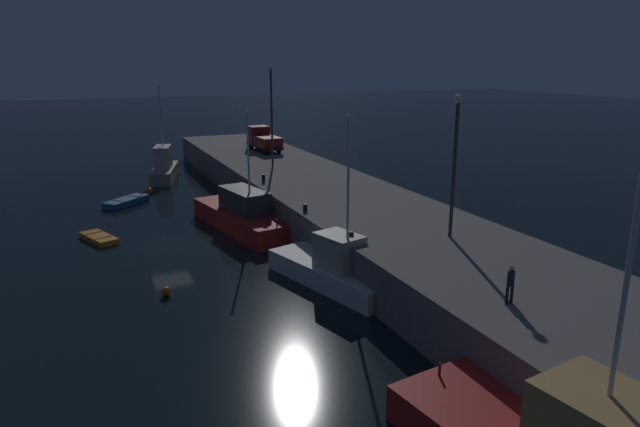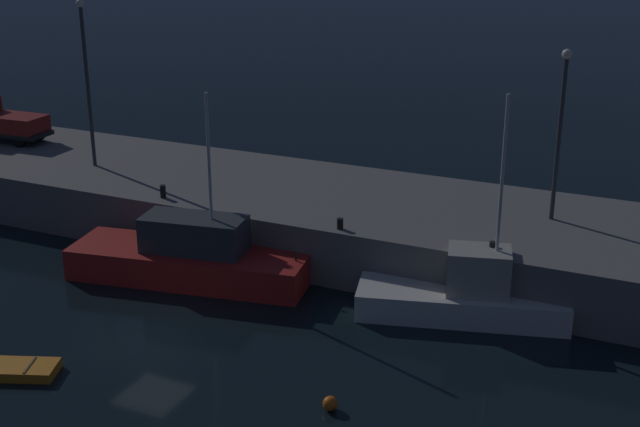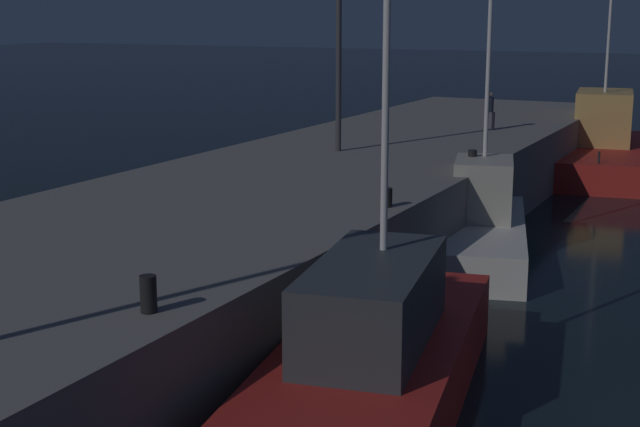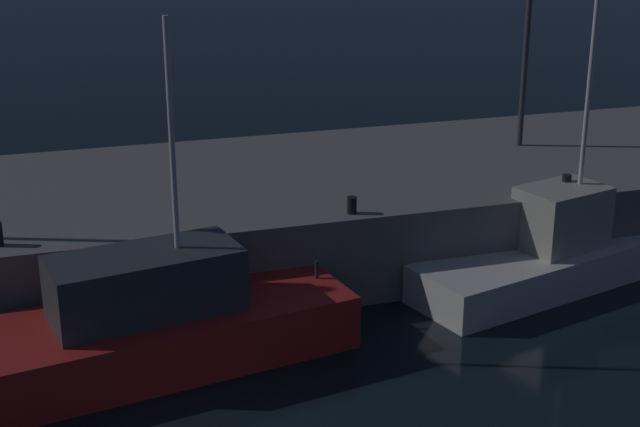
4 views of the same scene
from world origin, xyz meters
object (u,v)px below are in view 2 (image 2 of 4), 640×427
bollard_east (340,224)px  lamp_post_west (86,72)px  lamp_post_east (560,122)px  bollard_central (163,191)px  fishing_trawler_red (466,295)px  mooring_buoy_near (330,403)px  bollard_west (492,248)px  dinghy_orange_near (10,369)px  fishing_boat_white (191,257)px

bollard_east → lamp_post_west: bearing=168.2°
lamp_post_east → bollard_east: lamp_post_east is taller
bollard_central → lamp_post_west: bearing=155.2°
fishing_trawler_red → lamp_post_west: 23.47m
bollard_east → fishing_trawler_red: bearing=-7.3°
mooring_buoy_near → lamp_post_east: bearing=73.5°
bollard_west → bollard_east: (-6.78, 0.14, -0.04)m
lamp_post_west → bollard_west: (22.89, -3.51, -4.84)m
dinghy_orange_near → lamp_post_east: bearing=47.7°
mooring_buoy_near → bollard_central: size_ratio=0.82×
dinghy_orange_near → lamp_post_east: size_ratio=0.48×
bollard_central → dinghy_orange_near: bearing=-81.6°
lamp_post_west → fishing_trawler_red: bearing=-10.6°
mooring_buoy_near → bollard_east: size_ratio=1.05×
bollard_west → bollard_east: 6.79m
lamp_post_east → bollard_west: (-1.36, -5.35, -4.20)m
fishing_trawler_red → mooring_buoy_near: (-2.17, -8.70, -0.70)m
bollard_central → mooring_buoy_near: bearing=-36.3°
lamp_post_west → bollard_central: (6.59, -3.04, -4.81)m
mooring_buoy_near → bollard_west: (2.99, 9.32, 2.68)m
fishing_trawler_red → lamp_post_west: size_ratio=1.05×
lamp_post_west → lamp_post_east: bearing=4.3°
mooring_buoy_near → bollard_central: bearing=143.7°
lamp_post_west → mooring_buoy_near: bearing=-32.8°
lamp_post_east → bollard_central: bearing=-164.6°
dinghy_orange_near → mooring_buoy_near: bearing=13.3°
fishing_boat_white → mooring_buoy_near: 12.45m
fishing_trawler_red → bollard_east: size_ratio=19.13×
fishing_boat_white → dinghy_orange_near: (-1.35, -9.90, -0.87)m
mooring_buoy_near → lamp_post_west: 24.85m
mooring_buoy_near → lamp_post_east: 16.78m
bollard_west → mooring_buoy_near: bearing=-107.8°
lamp_post_east → bollard_east: 10.56m
dinghy_orange_near → bollard_east: (7.68, 12.18, 2.71)m
bollard_west → dinghy_orange_near: bearing=-140.2°
lamp_post_west → bollard_east: (16.10, -3.37, -4.88)m
fishing_boat_white → lamp_post_east: bearing=27.4°
dinghy_orange_near → bollard_west: size_ratio=6.40×
fishing_trawler_red → dinghy_orange_near: fishing_trawler_red is taller
fishing_trawler_red → bollard_west: bearing=37.5°
fishing_boat_white → bollard_central: (-3.18, 2.61, 1.91)m
fishing_trawler_red → fishing_boat_white: 12.40m
mooring_buoy_near → lamp_post_west: bearing=147.2°
fishing_trawler_red → dinghy_orange_near: bearing=-140.1°
bollard_central → bollard_east: bollard_central is taller
fishing_boat_white → mooring_buoy_near: size_ratio=22.00×
fishing_boat_white → bollard_central: size_ratio=17.94×
dinghy_orange_near → bollard_east: bollard_east is taller
lamp_post_west → bollard_east: lamp_post_west is taller
lamp_post_west → lamp_post_east: lamp_post_west is taller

